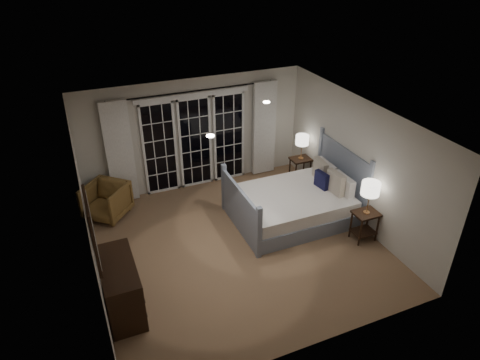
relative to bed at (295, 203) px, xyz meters
name	(u,v)px	position (x,y,z in m)	size (l,w,h in m)	color
floor	(238,245)	(-1.41, -0.39, -0.34)	(5.00, 5.00, 0.00)	olive
ceiling	(238,120)	(-1.41, -0.39, 2.16)	(5.00, 5.00, 0.00)	silver
wall_left	(88,220)	(-3.91, -0.39, 0.91)	(0.02, 5.00, 2.50)	beige
wall_right	(357,162)	(1.09, -0.39, 0.91)	(0.02, 5.00, 2.50)	beige
wall_back	(194,134)	(-1.41, 2.11, 0.91)	(5.00, 0.02, 2.50)	beige
wall_front	(314,281)	(-1.41, -2.89, 0.91)	(5.00, 0.02, 2.50)	beige
french_doors	(195,141)	(-1.41, 2.07, 0.75)	(2.50, 0.04, 2.20)	black
curtain_rod	(193,91)	(-1.41, 2.01, 1.91)	(0.03, 0.03, 3.50)	black
curtain_left	(120,153)	(-3.06, 1.99, 0.81)	(0.55, 0.10, 2.25)	white
curtain_right	(264,129)	(0.24, 1.99, 0.81)	(0.55, 0.10, 2.25)	white
downlight_a	(266,102)	(-0.61, 0.21, 2.15)	(0.12, 0.12, 0.01)	white
downlight_b	(210,136)	(-2.01, -0.79, 2.15)	(0.12, 0.12, 0.01)	white
bed	(295,203)	(0.00, 0.00, 0.00)	(2.35, 1.69, 1.38)	gray
nightstand_left	(365,222)	(0.85, -1.14, 0.05)	(0.46, 0.37, 0.60)	black
nightstand_right	(300,166)	(0.85, 1.28, 0.04)	(0.45, 0.36, 0.59)	black
lamp_left	(371,189)	(0.85, -1.14, 0.77)	(0.33, 0.33, 0.64)	tan
lamp_right	(302,140)	(0.85, 1.28, 0.71)	(0.30, 0.30, 0.58)	tan
armchair	(106,201)	(-3.51, 1.54, 0.02)	(0.77, 0.80, 0.73)	brown
dresser	(121,287)	(-3.64, -1.15, 0.09)	(0.52, 1.21, 0.86)	black
mirror	(92,231)	(-3.88, -1.15, 1.21)	(0.05, 0.85, 1.00)	black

